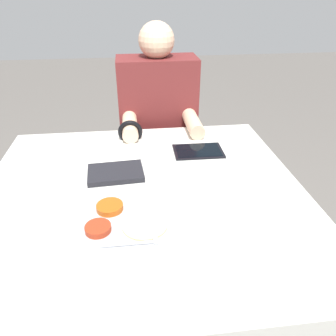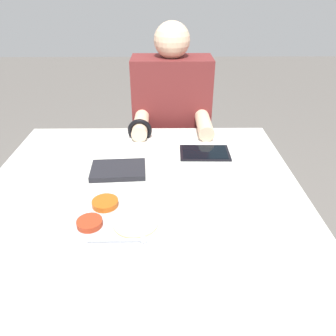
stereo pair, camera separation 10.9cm
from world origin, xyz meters
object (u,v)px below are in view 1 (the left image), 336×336
at_px(thali_tray, 123,224).
at_px(red_notebook, 116,173).
at_px(tablet_device, 198,151).
at_px(person_diner, 158,147).

height_order(thali_tray, red_notebook, thali_tray).
bearing_deg(tablet_device, person_diner, 106.63).
bearing_deg(red_notebook, thali_tray, -84.74).
bearing_deg(tablet_device, thali_tray, -125.38).
distance_m(red_notebook, person_diner, 0.64).
height_order(red_notebook, person_diner, person_diner).
distance_m(thali_tray, tablet_device, 0.54).
bearing_deg(thali_tray, tablet_device, 54.62).
distance_m(thali_tray, red_notebook, 0.29).
relative_size(red_notebook, tablet_device, 1.02).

